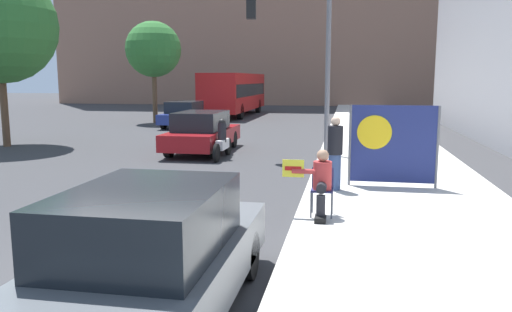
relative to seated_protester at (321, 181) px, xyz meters
name	(u,v)px	position (x,y,z in m)	size (l,w,h in m)	color
ground_plane	(124,271)	(-2.55, -2.81, -0.80)	(160.00, 160.00, 0.00)	#38383A
sidewalk_curb	(378,141)	(1.73, 12.19, -0.73)	(4.38, 90.00, 0.14)	beige
seated_protester	(321,181)	(0.00, 0.00, 0.00)	(0.93, 0.77, 1.23)	#474C56
jogger_on_sidewalk	(335,153)	(0.19, 2.32, 0.18)	(0.34, 0.34, 1.67)	#334775
pedestrian_behind	(376,138)	(1.23, 4.74, 0.25)	(0.34, 0.34, 1.79)	black
protest_banner	(392,144)	(1.48, 2.89, 0.34)	(2.03, 0.06, 1.90)	slate
traffic_light_pole	(299,40)	(-1.19, 7.81, 3.09)	(2.77, 2.54, 5.59)	slate
parked_car_curbside	(151,256)	(-1.60, -4.08, -0.06)	(1.79, 4.15, 1.51)	#565B60
car_on_road_nearest	(202,132)	(-4.70, 8.33, -0.06)	(1.79, 4.54, 1.48)	maroon
car_on_road_midblock	(185,114)	(-8.38, 17.48, -0.09)	(1.80, 4.33, 1.42)	navy
city_bus_on_road	(235,91)	(-7.63, 26.54, 0.94)	(2.57, 10.82, 3.01)	red
motorcycle_on_road	(222,142)	(-3.63, 7.06, -0.24)	(0.28, 2.20, 1.33)	white
street_tree_midblock	(153,50)	(-11.06, 19.80, 3.57)	(3.31, 3.31, 6.04)	brown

